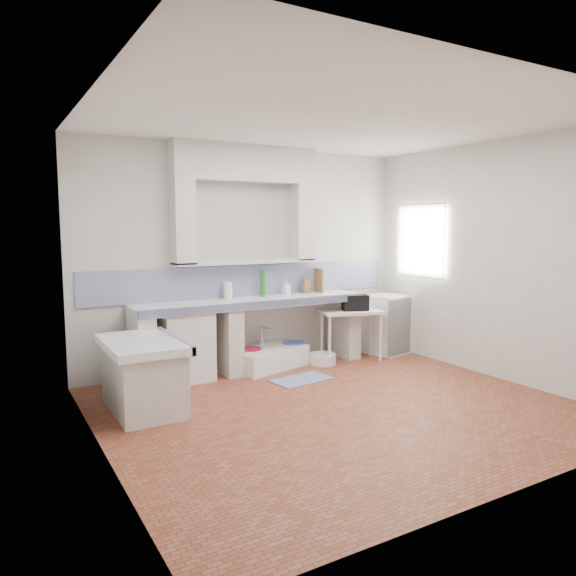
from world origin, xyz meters
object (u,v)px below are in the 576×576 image
sink (269,359)px  side_table (351,335)px  fridge (387,324)px  stove (185,345)px

sink → side_table: side_table is taller
sink → fridge: size_ratio=1.18×
stove → side_table: (2.25, -0.24, -0.07)m
sink → fridge: bearing=-19.3°
sink → side_table: (1.16, -0.19, 0.22)m
fridge → side_table: bearing=174.6°
stove → fridge: bearing=-2.8°
sink → fridge: fridge is taller
side_table → fridge: bearing=22.5°
side_table → sink: bearing=-172.9°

